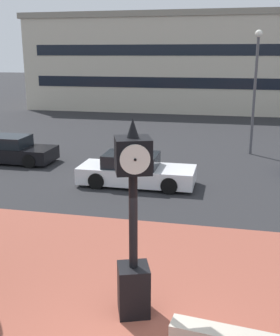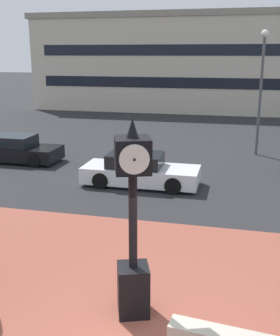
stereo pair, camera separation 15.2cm
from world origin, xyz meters
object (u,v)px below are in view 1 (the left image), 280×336
at_px(car_street_near, 12,151).
at_px(car_street_far, 135,171).
at_px(civic_building, 183,62).
at_px(street_clock, 133,232).
at_px(street_lamp_post, 255,80).

distance_m(car_street_near, car_street_far, 7.01).
bearing_deg(civic_building, street_clock, -84.78).
bearing_deg(car_street_near, street_lamp_post, 110.47).
bearing_deg(street_clock, car_street_far, 83.06).
xyz_separation_m(car_street_near, civic_building, (5.41, 23.33, 3.71)).
bearing_deg(civic_building, street_lamp_post, -72.83).
height_order(car_street_near, civic_building, civic_building).
xyz_separation_m(street_clock, civic_building, (-3.10, 33.91, 2.50)).
height_order(car_street_far, street_lamp_post, street_lamp_post).
xyz_separation_m(civic_building, street_lamp_post, (5.92, -19.14, -0.45)).
relative_size(car_street_far, civic_building, 0.16).
distance_m(car_street_far, civic_building, 25.90).
relative_size(street_clock, street_lamp_post, 0.64).
distance_m(civic_building, street_lamp_post, 20.04).
relative_size(street_clock, car_street_far, 0.87).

